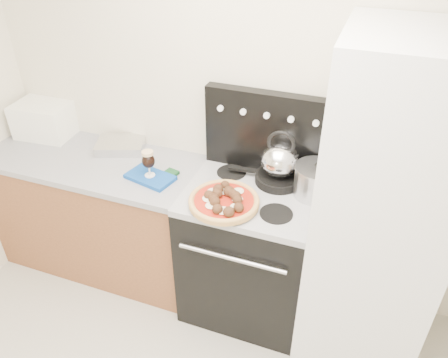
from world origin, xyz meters
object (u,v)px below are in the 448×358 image
at_px(oven_mitt, 150,177).
at_px(skillet, 278,178).
at_px(toaster_oven, 45,119).
at_px(pizza_pan, 224,205).
at_px(stock_pot, 315,182).
at_px(tea_kettle, 280,157).
at_px(fridge, 380,217).
at_px(pizza, 224,200).
at_px(beer_glass, 149,163).
at_px(base_cabinet, 103,215).
at_px(stove_body, 250,253).

xyz_separation_m(oven_mitt, skillet, (0.74, 0.21, 0.03)).
height_order(toaster_oven, skillet, toaster_oven).
bearing_deg(pizza_pan, oven_mitt, 167.16).
bearing_deg(pizza_pan, stock_pot, 31.61).
bearing_deg(tea_kettle, oven_mitt, -148.79).
distance_m(pizza_pan, tea_kettle, 0.43).
distance_m(fridge, pizza_pan, 0.82).
bearing_deg(stock_pot, skillet, 166.81).
bearing_deg(stock_pot, pizza, -148.39).
relative_size(beer_glass, pizza_pan, 0.51).
height_order(pizza_pan, stock_pot, stock_pot).
bearing_deg(base_cabinet, stove_body, -1.30).
height_order(toaster_oven, pizza_pan, toaster_oven).
bearing_deg(toaster_oven, pizza, -19.03).
bearing_deg(tea_kettle, fridge, -1.07).
distance_m(stove_body, pizza, 0.56).
height_order(tea_kettle, stock_pot, tea_kettle).
bearing_deg(stove_body, pizza, -122.06).
distance_m(oven_mitt, stock_pot, 0.98).
distance_m(base_cabinet, fridge, 1.88).
relative_size(stove_body, beer_glass, 5.12).
distance_m(beer_glass, pizza, 0.54).
distance_m(pizza, skillet, 0.39).
xyz_separation_m(oven_mitt, stock_pot, (0.97, 0.16, 0.09)).
bearing_deg(stock_pot, beer_glass, -170.88).
relative_size(skillet, stock_pot, 1.15).
distance_m(pizza_pan, skillet, 0.39).
bearing_deg(skillet, stock_pot, -13.19).
distance_m(stove_body, oven_mitt, 0.79).
bearing_deg(tea_kettle, toaster_oven, -166.04).
bearing_deg(pizza, base_cabinet, 168.64).
height_order(stove_body, pizza_pan, pizza_pan).
xyz_separation_m(skillet, stock_pot, (0.22, -0.05, 0.06)).
relative_size(fridge, pizza_pan, 5.63).
relative_size(beer_glass, pizza, 0.44).
height_order(fridge, tea_kettle, fridge).
distance_m(toaster_oven, pizza_pan, 1.53).
relative_size(oven_mitt, tea_kettle, 1.20).
height_order(base_cabinet, skillet, skillet).
relative_size(toaster_oven, stock_pot, 1.58).
relative_size(oven_mitt, skillet, 1.05).
bearing_deg(pizza, toaster_oven, 165.77).
height_order(oven_mitt, stock_pot, stock_pot).
bearing_deg(fridge, tea_kettle, 163.31).
distance_m(base_cabinet, skillet, 1.33).
height_order(beer_glass, pizza, beer_glass).
distance_m(fridge, toaster_oven, 2.30).
distance_m(base_cabinet, toaster_oven, 0.78).
distance_m(stove_body, toaster_oven, 1.70).
bearing_deg(beer_glass, tea_kettle, 15.59).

